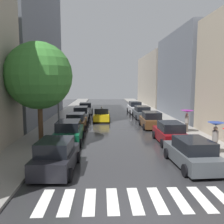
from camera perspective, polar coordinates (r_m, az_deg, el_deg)
The scene contains 22 objects.
ground_plane at distance 32.10m, azimuth -0.13°, elevation -1.35°, with size 28.00×72.00×0.04m, color #2A2A2C.
sidewalk_left at distance 32.48m, azimuth -11.66°, elevation -1.22°, with size 3.00×72.00×0.15m, color gray.
sidewalk_right at distance 33.00m, azimuth 11.23°, elevation -1.09°, with size 3.00×72.00×0.15m, color gray.
crosswalk_stripes at distance 10.14m, azimuth 5.54°, elevation -20.32°, with size 7.65×2.20×0.01m.
building_left_mid at distance 33.49m, azimuth -20.61°, elevation 20.69°, with size 6.00×19.80×25.62m, color slate.
building_right_mid at distance 34.30m, azimuth 18.74°, elevation 8.28°, with size 6.00×15.10×11.25m, color slate.
building_right_far at distance 52.41m, azimuth 11.20°, elevation 7.55°, with size 6.00×20.53×10.49m, color #9E9384.
parked_car_left_nearest at distance 13.03m, azimuth -13.26°, elevation -10.35°, with size 2.24×4.14×1.74m.
parked_car_left_second at distance 18.83m, azimuth -10.30°, elevation -4.85°, with size 2.18×4.53×1.76m.
parked_car_left_third at distance 24.00m, azimuth -8.56°, elevation -2.35°, with size 2.09×4.08×1.67m.
parked_car_left_fourth at distance 29.72m, azimuth -7.41°, elevation -0.46°, with size 2.09×4.74×1.74m.
parked_car_left_fifth at distance 36.46m, azimuth -6.36°, elevation 0.88°, with size 2.24×4.07×1.66m.
parked_car_right_nearest at distance 14.14m, azimuth 18.65°, elevation -9.40°, with size 2.26×4.47×1.60m.
parked_car_right_second at distance 19.03m, azimuth 13.76°, elevation -4.95°, with size 2.07×4.25×1.65m.
parked_car_right_third at distance 25.01m, azimuth 9.37°, elevation -1.97°, with size 2.12×4.07×1.68m.
parked_car_right_fourth at distance 31.55m, azimuth 7.18°, elevation -0.12°, with size 2.19×4.64×1.61m.
parked_car_right_fifth at distance 36.99m, azimuth 5.49°, elevation 1.06°, with size 2.08×4.80×1.79m.
taxi_midroad at distance 29.20m, azimuth -2.50°, elevation -0.64°, with size 2.14×4.43×1.81m.
pedestrian_near_tree at distance 16.35m, azimuth 23.62°, elevation -4.21°, with size 1.02×1.02×2.05m.
pedestrian_by_kerb at distance 22.80m, azimuth 17.55°, elevation -0.78°, with size 1.18×1.18×2.01m.
street_tree_left at distance 18.59m, azimuth -17.16°, elevation 8.28°, with size 4.98×4.98×7.52m.
lamp_post_left at distance 23.73m, azimuth -12.84°, elevation 5.15°, with size 0.60×0.28×6.55m.
Camera 1 is at (-1.30, -7.73, 4.66)m, focal length 38.09 mm.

